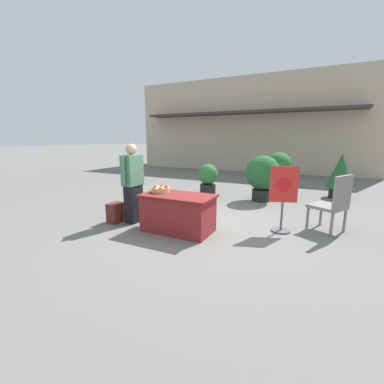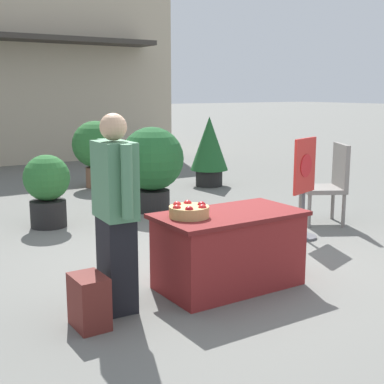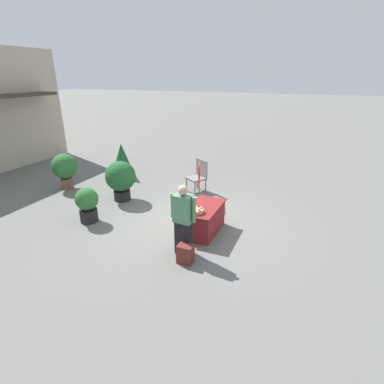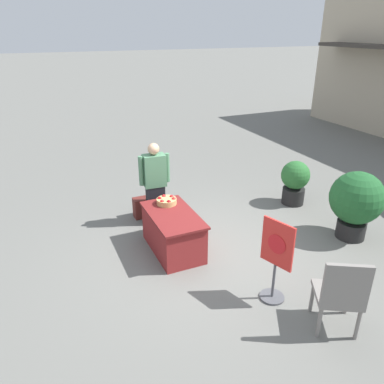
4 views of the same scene
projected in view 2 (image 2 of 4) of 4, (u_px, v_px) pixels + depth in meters
name	position (u px, v px, depth m)	size (l,w,h in m)	color
ground_plane	(224.00, 264.00, 5.70)	(120.00, 120.00, 0.00)	slate
display_table	(229.00, 249.00, 5.00)	(1.38, 0.76, 0.72)	maroon
apple_basket	(189.00, 211.00, 4.74)	(0.36, 0.36, 0.13)	tan
person_visitor	(116.00, 213.00, 4.38)	(0.28, 0.61, 1.65)	black
backpack	(89.00, 302.00, 4.16)	(0.24, 0.34, 0.42)	maroon
poster_board	(304.00, 186.00, 6.59)	(0.49, 0.36, 1.26)	#4C4C51
patio_chair	(331.00, 180.00, 7.36)	(0.75, 0.75, 1.11)	gray
potted_plant_far_right	(95.00, 147.00, 10.12)	(0.88, 0.88, 1.26)	brown
potted_plant_near_left	(152.00, 163.00, 8.07)	(0.96, 0.96, 1.29)	black
potted_plant_near_right	(209.00, 148.00, 10.26)	(0.73, 0.73, 1.34)	black
potted_plant_far_left	(47.00, 187.00, 7.19)	(0.62, 0.62, 0.99)	black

